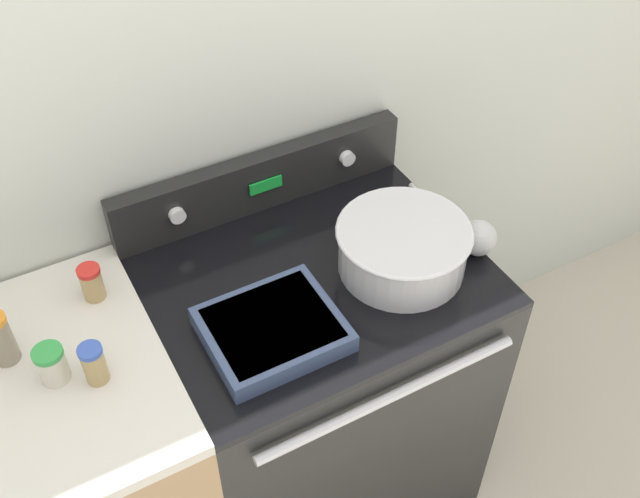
{
  "coord_description": "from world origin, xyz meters",
  "views": [
    {
      "loc": [
        -0.59,
        -0.78,
        2.19
      ],
      "look_at": [
        0.02,
        0.34,
        0.97
      ],
      "focal_mm": 42.0,
      "sensor_mm": 36.0,
      "label": 1
    }
  ],
  "objects": [
    {
      "name": "spice_jar_red_cap",
      "position": [
        -0.48,
        0.49,
        0.97
      ],
      "size": [
        0.05,
        0.05,
        0.09
      ],
      "color": "tan",
      "rests_on": "side_counter"
    },
    {
      "name": "casserole_dish",
      "position": [
        -0.18,
        0.2,
        0.94
      ],
      "size": [
        0.29,
        0.25,
        0.05
      ],
      "color": "#38476B",
      "rests_on": "stove_range"
    },
    {
      "name": "stove_range",
      "position": [
        0.0,
        0.32,
        0.46
      ],
      "size": [
        0.8,
        0.67,
        0.91
      ],
      "color": "black",
      "rests_on": "ground_plane"
    },
    {
      "name": "mixing_bowl",
      "position": [
        0.19,
        0.25,
        0.98
      ],
      "size": [
        0.32,
        0.32,
        0.12
      ],
      "color": "silver",
      "rests_on": "stove_range"
    },
    {
      "name": "kitchen_wall",
      "position": [
        0.0,
        0.68,
        1.25
      ],
      "size": [
        8.0,
        0.05,
        2.5
      ],
      "color": "silver",
      "rests_on": "ground_plane"
    },
    {
      "name": "control_panel",
      "position": [
        0.0,
        0.62,
        0.99
      ],
      "size": [
        0.8,
        0.07,
        0.15
      ],
      "color": "black",
      "rests_on": "stove_range"
    },
    {
      "name": "side_counter",
      "position": [
        -0.64,
        0.32,
        0.46
      ],
      "size": [
        0.48,
        0.64,
        0.93
      ],
      "color": "tan",
      "rests_on": "ground_plane"
    },
    {
      "name": "spice_jar_orange_cap",
      "position": [
        -0.7,
        0.41,
        0.99
      ],
      "size": [
        0.06,
        0.06,
        0.13
      ],
      "color": "gray",
      "rests_on": "side_counter"
    },
    {
      "name": "ladle",
      "position": [
        0.38,
        0.21,
        0.95
      ],
      "size": [
        0.09,
        0.33,
        0.09
      ],
      "color": "#B7B7B7",
      "rests_on": "stove_range"
    },
    {
      "name": "spice_jar_green_cap",
      "position": [
        -0.62,
        0.31,
        0.97
      ],
      "size": [
        0.06,
        0.06,
        0.09
      ],
      "color": "beige",
      "rests_on": "side_counter"
    },
    {
      "name": "spice_jar_blue_cap",
      "position": [
        -0.55,
        0.26,
        0.97
      ],
      "size": [
        0.05,
        0.05,
        0.1
      ],
      "color": "tan",
      "rests_on": "side_counter"
    }
  ]
}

